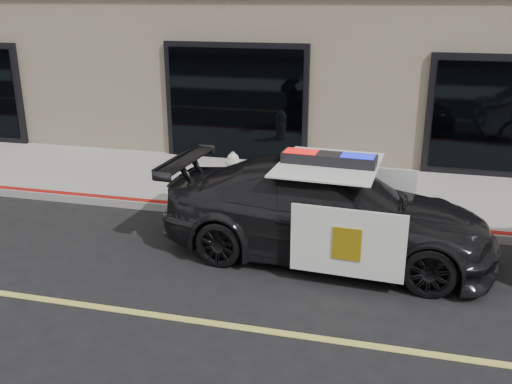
# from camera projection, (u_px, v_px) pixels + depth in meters

# --- Properties ---
(ground) EXTENTS (120.00, 120.00, 0.00)m
(ground) POSITION_uv_depth(u_px,v_px,m) (159.00, 316.00, 7.26)
(ground) COLOR black
(ground) RESTS_ON ground
(sidewalk_n) EXTENTS (60.00, 3.50, 0.15)m
(sidewalk_n) POSITION_uv_depth(u_px,v_px,m) (259.00, 185.00, 12.04)
(sidewalk_n) COLOR gray
(sidewalk_n) RESTS_ON ground
(police_car) EXTENTS (2.66, 5.29, 1.65)m
(police_car) POSITION_uv_depth(u_px,v_px,m) (327.00, 211.00, 8.74)
(police_car) COLOR black
(police_car) RESTS_ON ground
(fire_hydrant) EXTENTS (0.36, 0.50, 0.80)m
(fire_hydrant) POSITION_uv_depth(u_px,v_px,m) (233.00, 173.00, 11.35)
(fire_hydrant) COLOR silver
(fire_hydrant) RESTS_ON sidewalk_n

